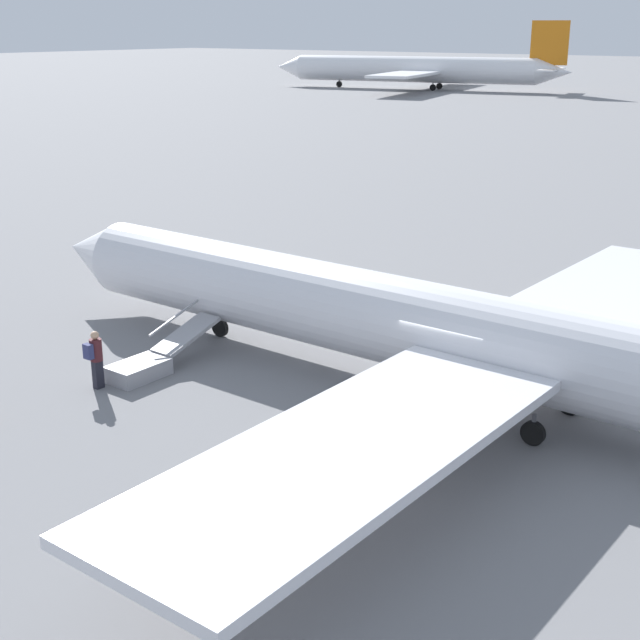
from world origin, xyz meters
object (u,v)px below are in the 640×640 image
at_px(airplane_main, 493,342).
at_px(airplane_far_left, 419,69).
at_px(passenger, 95,356).
at_px(boarding_stairs, 148,363).

xyz_separation_m(airplane_main, airplane_far_left, (67.15, -111.14, 1.20)).
distance_m(airplane_main, passenger, 11.24).
height_order(boarding_stairs, passenger, passenger).
bearing_deg(airplane_main, passenger, 29.30).
height_order(airplane_main, boarding_stairs, airplane_main).
bearing_deg(airplane_far_left, boarding_stairs, 104.08).
bearing_deg(boarding_stairs, passenger, 168.11).
distance_m(airplane_far_left, passenger, 129.70).
bearing_deg(boarding_stairs, airplane_far_left, 28.15).
bearing_deg(boarding_stairs, airplane_main, -67.89).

